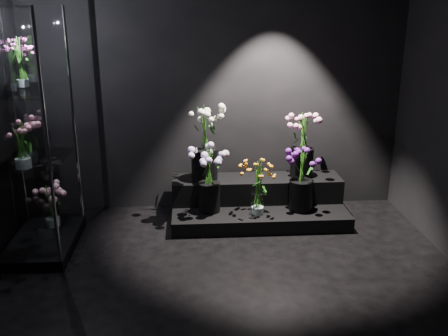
{
  "coord_description": "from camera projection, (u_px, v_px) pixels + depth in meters",
  "views": [
    {
      "loc": [
        -0.28,
        -3.28,
        2.16
      ],
      "look_at": [
        0.03,
        1.2,
        0.7
      ],
      "focal_mm": 40.0,
      "sensor_mm": 36.0,
      "label": 1
    }
  ],
  "objects": [
    {
      "name": "bouquet_pink_roses",
      "position": [
        303.0,
        141.0,
        5.28
      ],
      "size": [
        0.41,
        0.41,
        0.7
      ],
      "rotation": [
        0.0,
        0.0,
        -0.21
      ],
      "color": "black",
      "rests_on": "display_riser"
    },
    {
      "name": "bouquet_case_pink",
      "position": [
        21.0,
        144.0,
        4.18
      ],
      "size": [
        0.36,
        0.36,
        0.4
      ],
      "rotation": [
        0.0,
        0.0,
        -0.41
      ],
      "color": "white",
      "rests_on": "display_case"
    },
    {
      "name": "bouquet_orange_bells",
      "position": [
        258.0,
        187.0,
        4.96
      ],
      "size": [
        0.35,
        0.35,
        0.57
      ],
      "rotation": [
        0.0,
        0.0,
        -0.31
      ],
      "color": "white",
      "rests_on": "display_riser"
    },
    {
      "name": "bouquet_lilac",
      "position": [
        209.0,
        173.0,
        5.0
      ],
      "size": [
        0.38,
        0.38,
        0.69
      ],
      "rotation": [
        0.0,
        0.0,
        0.04
      ],
      "color": "black",
      "rests_on": "display_riser"
    },
    {
      "name": "display_case",
      "position": [
        30.0,
        135.0,
        4.36
      ],
      "size": [
        0.59,
        0.98,
        2.17
      ],
      "color": "black",
      "rests_on": "floor"
    },
    {
      "name": "bouquet_purple",
      "position": [
        302.0,
        177.0,
        5.05
      ],
      "size": [
        0.43,
        0.43,
        0.62
      ],
      "rotation": [
        0.0,
        0.0,
        0.3
      ],
      "color": "black",
      "rests_on": "display_riser"
    },
    {
      "name": "bouquet_case_base_pink",
      "position": [
        51.0,
        204.0,
        4.83
      ],
      "size": [
        0.39,
        0.39,
        0.43
      ],
      "rotation": [
        0.0,
        0.0,
        -0.3
      ],
      "color": "white",
      "rests_on": "display_case"
    },
    {
      "name": "bouquet_case_magenta",
      "position": [
        20.0,
        62.0,
        4.31
      ],
      "size": [
        0.23,
        0.23,
        0.41
      ],
      "rotation": [
        0.0,
        0.0,
        -0.04
      ],
      "color": "white",
      "rests_on": "display_case"
    },
    {
      "name": "floor",
      "position": [
        231.0,
        304.0,
        3.8
      ],
      "size": [
        4.0,
        4.0,
        0.0
      ],
      "primitive_type": "plane",
      "color": "black",
      "rests_on": "ground"
    },
    {
      "name": "wall_back",
      "position": [
        216.0,
        81.0,
        5.26
      ],
      "size": [
        4.0,
        0.0,
        4.0
      ],
      "primitive_type": "plane",
      "rotation": [
        1.57,
        0.0,
        0.0
      ],
      "color": "black",
      "rests_on": "floor"
    },
    {
      "name": "bouquet_cream_roses",
      "position": [
        204.0,
        139.0,
        5.16
      ],
      "size": [
        0.42,
        0.42,
        0.8
      ],
      "rotation": [
        0.0,
        0.0,
        -0.11
      ],
      "color": "black",
      "rests_on": "display_riser"
    },
    {
      "name": "wall_front",
      "position": [
        289.0,
        278.0,
        1.47
      ],
      "size": [
        4.0,
        0.0,
        4.0
      ],
      "primitive_type": "plane",
      "rotation": [
        -1.57,
        0.0,
        0.0
      ],
      "color": "black",
      "rests_on": "floor"
    },
    {
      "name": "display_riser",
      "position": [
        258.0,
        202.0,
        5.33
      ],
      "size": [
        1.81,
        0.8,
        0.4
      ],
      "color": "black",
      "rests_on": "floor"
    }
  ]
}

